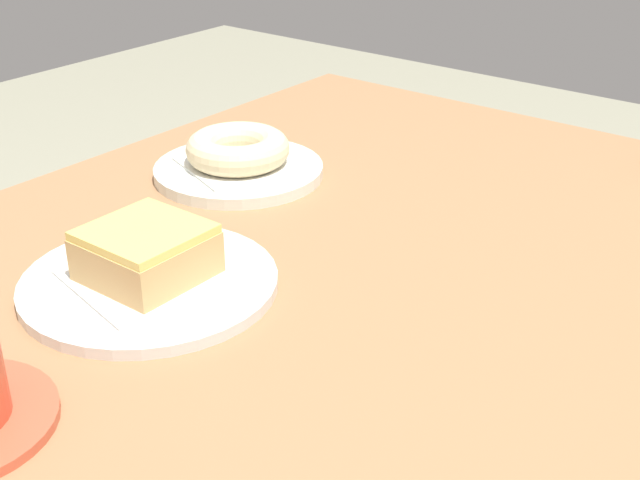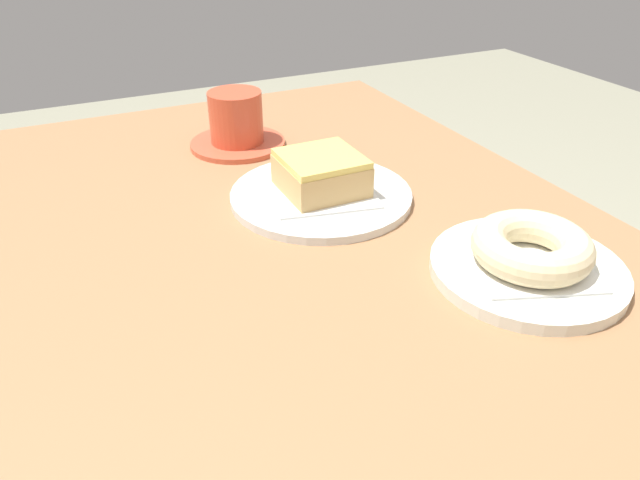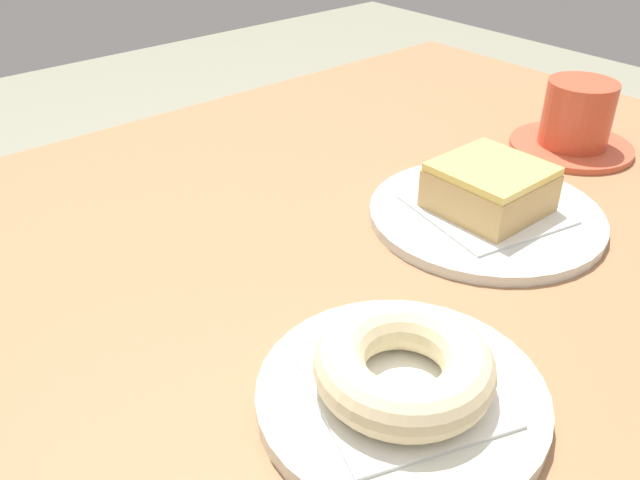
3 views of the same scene
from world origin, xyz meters
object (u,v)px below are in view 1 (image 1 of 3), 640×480
Objects in this scene: plate_sugar_ring at (239,171)px; plate_glazed_square at (149,283)px; donut_glazed_square at (146,252)px; donut_sugar_ring at (238,149)px.

plate_sugar_ring is 0.27m from plate_glazed_square.
plate_glazed_square is 2.38× the size of donut_glazed_square.
plate_glazed_square is at bearing -90.00° from donut_glazed_square.
plate_sugar_ring is at bearing -154.34° from donut_glazed_square.
donut_sugar_ring is at bearing 0.00° from plate_sugar_ring.
donut_glazed_square is at bearing 25.66° from plate_sugar_ring.
donut_sugar_ring reaches higher than plate_glazed_square.
plate_glazed_square is at bearing 25.66° from plate_sugar_ring.
plate_sugar_ring reaches higher than plate_glazed_square.
donut_sugar_ring is at bearing -154.34° from donut_glazed_square.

